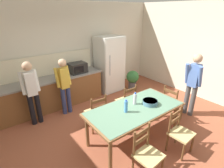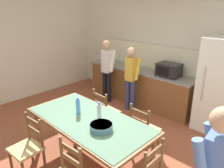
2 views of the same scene
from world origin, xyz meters
TOP-DOWN VIEW (x-y plane):
  - ground_plane at (0.00, 0.00)m, footprint 8.32×8.32m
  - wall_back at (0.00, 2.66)m, footprint 6.52×0.12m
  - wall_right at (3.26, 0.00)m, footprint 0.12×5.20m
  - kitchen_counter at (-0.76, 2.23)m, footprint 2.96×0.66m
  - counter_splashback at (-0.76, 2.54)m, footprint 2.92×0.03m
  - refrigerator at (1.25, 2.19)m, footprint 0.85×0.73m
  - microwave at (0.06, 2.21)m, footprint 0.50×0.39m
  - dining_table at (0.10, -0.21)m, footprint 2.08×1.04m
  - bottle_near_centre at (-0.16, -0.21)m, footprint 0.07×0.07m
  - bottle_off_centre at (0.20, -0.09)m, footprint 0.07×0.07m
  - serving_bowl at (0.46, -0.30)m, footprint 0.32×0.32m
  - chair_side_near_left at (-0.39, -1.00)m, footprint 0.44×0.43m
  - chair_side_far_right at (0.58, 0.57)m, footprint 0.44×0.42m
  - chair_side_far_left at (-0.35, 0.59)m, footprint 0.45×0.43m
  - chair_head_end at (1.42, -0.24)m, footprint 0.40×0.42m
  - chair_side_near_right at (0.54, -1.01)m, footprint 0.44×0.42m
  - person_at_sink at (-1.41, 1.71)m, footprint 0.40×0.28m
  - person_at_counter at (-0.61, 1.69)m, footprint 0.39×0.27m
  - person_by_table at (1.97, -0.40)m, footprint 0.31×0.44m
  - potted_plant at (1.96, 1.76)m, footprint 0.44×0.44m

SIDE VIEW (x-z plane):
  - ground_plane at x=0.00m, z-range 0.00..0.00m
  - potted_plant at x=1.96m, z-range 0.05..0.72m
  - chair_side_near_left at x=-0.39m, z-range -0.01..0.90m
  - chair_side_far_right at x=0.58m, z-range -0.01..0.90m
  - chair_side_far_left at x=-0.35m, z-range -0.01..0.90m
  - chair_head_end at x=1.42m, z-range -0.01..0.90m
  - chair_side_near_right at x=0.54m, z-range -0.01..0.90m
  - kitchen_counter at x=-0.76m, z-range 0.00..0.89m
  - dining_table at x=0.10m, z-range 0.32..1.10m
  - serving_bowl at x=0.46m, z-range 0.79..0.88m
  - person_at_counter at x=-0.61m, z-range 0.10..1.63m
  - person_at_sink at x=-1.41m, z-range 0.10..1.70m
  - bottle_near_centre at x=-0.16m, z-range 0.77..1.04m
  - bottle_off_centre at x=0.20m, z-range 0.77..1.04m
  - refrigerator at x=1.25m, z-range 0.00..1.87m
  - person_by_table at x=1.97m, z-range 0.10..1.78m
  - microwave at x=0.06m, z-range 0.89..1.19m
  - counter_splashback at x=-0.76m, z-range 0.89..1.49m
  - wall_back at x=0.00m, z-range 0.00..2.90m
  - wall_right at x=3.26m, z-range 0.00..2.90m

